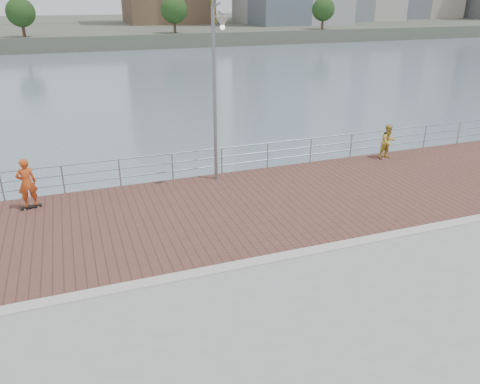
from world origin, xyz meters
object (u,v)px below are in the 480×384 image
object	(u,v)px
guardrail	(197,161)
skateboarder	(27,183)
street_lamp	(218,62)
bystander	(388,142)

from	to	relation	value
guardrail	skateboarder	xyz separation A→B (m)	(-6.26, -1.01, 0.27)
street_lamp	skateboarder	world-z (taller)	street_lamp
guardrail	street_lamp	bearing A→B (deg)	-57.37
skateboarder	guardrail	bearing A→B (deg)	177.33
street_lamp	skateboarder	size ratio (longest dim) A/B	3.80
street_lamp	skateboarder	xyz separation A→B (m)	(-6.88, -0.03, -3.68)
guardrail	bystander	xyz separation A→B (m)	(8.62, -0.72, 0.11)
skateboarder	street_lamp	bearing A→B (deg)	168.42
guardrail	skateboarder	distance (m)	6.34
skateboarder	bystander	bearing A→B (deg)	169.29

